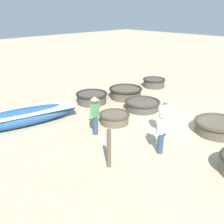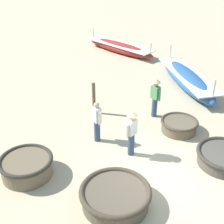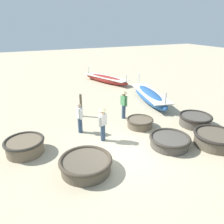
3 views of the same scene
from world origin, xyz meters
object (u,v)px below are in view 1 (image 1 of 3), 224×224
Objects in this scene: coracle_front_right at (218,126)px; long_boat_white_hull at (21,117)px; coracle_nearest at (92,97)px; coracle_far_left at (126,92)px; fisherman_by_coracle at (165,114)px; mooring_post_inland at (109,149)px; coracle_tilted at (114,118)px; fisherman_standing_left at (161,132)px; coracle_weathered at (142,105)px; fisherman_standing_right at (95,113)px; coracle_center at (154,82)px.

long_boat_white_hull is at bearing 40.56° from coracle_front_right.
coracle_nearest is 2.13m from coracle_far_left.
fisherman_by_coracle reaches higher than coracle_far_left.
long_boat_white_hull is 5.21m from mooring_post_inland.
coracle_tilted is 0.86× the size of fisherman_by_coracle.
coracle_nearest is 6.21m from fisherman_standing_left.
fisherman_by_coracle is 3.23m from mooring_post_inland.
fisherman_standing_left is at bearing 137.59° from coracle_weathered.
coracle_front_right is 1.28× the size of fisherman_standing_left.
coracle_tilted is at bearing 12.69° from fisherman_by_coracle.
fisherman_by_coracle is (-2.35, -0.53, 0.70)m from coracle_tilted.
coracle_far_left is 6.31m from long_boat_white_hull.
coracle_weathered is 4.46m from fisherman_standing_left.
coracle_tilted is (-0.18, 2.26, -0.01)m from coracle_weathered.
coracle_front_right reaches higher than coracle_weathered.
coracle_nearest is at bearing 24.41° from coracle_weathered.
fisherman_standing_right is (-3.01, -1.83, 0.55)m from long_boat_white_hull.
long_boat_white_hull reaches higher than coracle_front_right.
coracle_weathered is 1.34× the size of mooring_post_inland.
long_boat_white_hull reaches higher than coracle_tilted.
fisherman_standing_left is at bearing 143.97° from coracle_far_left.
coracle_nearest is 5.26m from fisherman_by_coracle.
coracle_center is 1.09× the size of mooring_post_inland.
coracle_weathered is at bearing -42.41° from fisherman_standing_left.
coracle_front_right is at bearing 173.71° from coracle_far_left.
coracle_nearest is at bearing -88.76° from long_boat_white_hull.
coracle_far_left reaches higher than coracle_front_right.
coracle_far_left is (5.93, -0.65, 0.04)m from coracle_front_right.
coracle_center is 6.56m from coracle_tilted.
coracle_center is 1.05× the size of coracle_tilted.
long_boat_white_hull is 3.52× the size of fisherman_standing_left.
fisherman_standing_right reaches higher than coracle_far_left.
long_boat_white_hull reaches higher than coracle_weathered.
mooring_post_inland is at bearing 74.62° from coracle_front_right.
coracle_nearest is 0.32× the size of long_boat_white_hull.
fisherman_standing_right is at bearing 96.91° from coracle_weathered.
coracle_front_right is at bearing -103.31° from fisherman_standing_left.
fisherman_by_coracle reaches higher than fisherman_standing_left.
mooring_post_inland is at bearing 91.25° from fisherman_by_coracle.
coracle_nearest is at bearing -20.41° from coracle_tilted.
coracle_front_right reaches higher than coracle_tilted.
long_boat_white_hull is at bearing 64.92° from coracle_weathered.
coracle_front_right is 1.46× the size of mooring_post_inland.
coracle_tilted is 0.86× the size of fisherman_standing_right.
coracle_front_right is 4.01m from coracle_weathered.
coracle_tilted is (3.82, 2.40, -0.04)m from coracle_front_right.
fisherman_standing_right is 1.06× the size of fisherman_standing_left.
coracle_nearest is at bearing -35.41° from mooring_post_inland.
coracle_far_left reaches higher than coracle_weathered.
coracle_nearest reaches higher than coracle_front_right.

